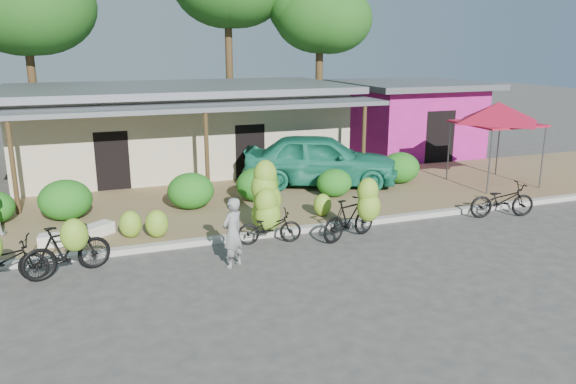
% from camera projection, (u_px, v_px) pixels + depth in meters
% --- Properties ---
extents(ground, '(100.00, 100.00, 0.00)m').
position_uv_depth(ground, '(267.00, 267.00, 12.70)').
color(ground, '#3E3C3A').
rests_on(ground, ground).
extents(sidewalk, '(60.00, 6.00, 0.12)m').
position_uv_depth(sidewalk, '(216.00, 207.00, 17.22)').
color(sidewalk, olive).
rests_on(sidewalk, ground).
extents(curb, '(60.00, 0.25, 0.15)m').
position_uv_depth(curb, '(243.00, 237.00, 14.49)').
color(curb, '#A8A399').
rests_on(curb, ground).
extents(shop_main, '(13.00, 8.50, 3.35)m').
position_uv_depth(shop_main, '(180.00, 127.00, 22.17)').
color(shop_main, '#C6B796').
rests_on(shop_main, ground).
extents(shop_pink, '(6.00, 6.00, 3.25)m').
position_uv_depth(shop_pink, '(409.00, 117.00, 25.76)').
color(shop_pink, '#C21D89').
rests_on(shop_pink, ground).
extents(tree_near_right, '(4.63, 4.46, 8.04)m').
position_uv_depth(tree_near_right, '(315.00, 13.00, 26.79)').
color(tree_near_right, '#47311C').
rests_on(tree_near_right, ground).
extents(hedge_1, '(1.45, 1.31, 1.13)m').
position_uv_depth(hedge_1, '(65.00, 200.00, 15.63)').
color(hedge_1, '#166116').
rests_on(hedge_1, sidewalk).
extents(hedge_2, '(1.39, 1.25, 1.08)m').
position_uv_depth(hedge_2, '(191.00, 191.00, 16.70)').
color(hedge_2, '#166116').
rests_on(hedge_2, sidewalk).
extents(hedge_3, '(1.35, 1.22, 1.06)m').
position_uv_depth(hedge_3, '(258.00, 184.00, 17.53)').
color(hedge_3, '#166116').
rests_on(hedge_3, sidewalk).
extents(hedge_4, '(1.15, 1.04, 0.90)m').
position_uv_depth(hedge_4, '(334.00, 183.00, 18.06)').
color(hedge_4, '#166116').
rests_on(hedge_4, sidewalk).
extents(hedge_5, '(1.40, 1.26, 1.09)m').
position_uv_depth(hedge_5, '(400.00, 168.00, 19.80)').
color(hedge_5, '#166116').
rests_on(hedge_5, sidewalk).
extents(red_canopy, '(3.50, 3.50, 2.86)m').
position_uv_depth(red_canopy, '(498.00, 113.00, 19.22)').
color(red_canopy, '#59595E').
rests_on(red_canopy, sidewalk).
extents(bike_far_left, '(1.96, 1.38, 1.38)m').
position_uv_depth(bike_far_left, '(0.00, 259.00, 11.68)').
color(bike_far_left, black).
rests_on(bike_far_left, ground).
extents(bike_left, '(1.99, 1.41, 1.45)m').
position_uv_depth(bike_left, '(68.00, 248.00, 12.06)').
color(bike_left, black).
rests_on(bike_left, ground).
extents(bike_center, '(1.70, 1.25, 2.04)m').
position_uv_depth(bike_center, '(267.00, 208.00, 14.31)').
color(bike_center, black).
rests_on(bike_center, ground).
extents(bike_right, '(1.89, 1.41, 1.74)m').
position_uv_depth(bike_right, '(354.00, 214.00, 14.24)').
color(bike_right, black).
rests_on(bike_right, ground).
extents(bike_far_right, '(2.03, 1.08, 1.02)m').
position_uv_depth(bike_far_right, '(502.00, 200.00, 16.27)').
color(bike_far_right, black).
rests_on(bike_far_right, ground).
extents(loose_banana_a, '(0.56, 0.48, 0.71)m').
position_uv_depth(loose_banana_a, '(130.00, 224.00, 14.22)').
color(loose_banana_a, '#85B52D').
rests_on(loose_banana_a, sidewalk).
extents(loose_banana_b, '(0.58, 0.49, 0.73)m').
position_uv_depth(loose_banana_b, '(157.00, 224.00, 14.23)').
color(loose_banana_b, '#85B52D').
rests_on(loose_banana_b, sidewalk).
extents(loose_banana_c, '(0.52, 0.45, 0.66)m').
position_uv_depth(loose_banana_c, '(323.00, 205.00, 16.00)').
color(loose_banana_c, '#85B52D').
rests_on(loose_banana_c, sidewalk).
extents(sack_near, '(0.92, 0.83, 0.30)m').
position_uv_depth(sack_near, '(97.00, 230.00, 14.40)').
color(sack_near, silver).
rests_on(sack_near, sidewalk).
extents(sack_far, '(0.78, 0.45, 0.28)m').
position_uv_depth(sack_far, '(55.00, 240.00, 13.71)').
color(sack_far, silver).
rests_on(sack_far, sidewalk).
extents(vendor, '(0.70, 0.65, 1.61)m').
position_uv_depth(vendor, '(233.00, 233.00, 12.54)').
color(vendor, gray).
rests_on(vendor, ground).
extents(teal_van, '(5.72, 4.06, 1.81)m').
position_uv_depth(teal_van, '(320.00, 160.00, 19.41)').
color(teal_van, '#1A785B').
rests_on(teal_van, sidewalk).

